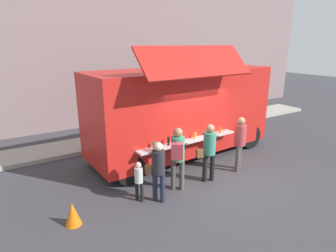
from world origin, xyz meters
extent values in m
plane|color=#38383D|center=(0.00, 0.00, 0.00)|extent=(60.00, 60.00, 0.00)
cube|color=#9E998E|center=(-3.81, 4.79, 0.07)|extent=(28.00, 1.60, 0.15)
cube|color=slate|center=(-2.81, 8.69, 5.35)|extent=(32.00, 2.40, 10.69)
cube|color=red|center=(0.19, 2.19, 1.69)|extent=(6.68, 2.58, 2.79)
cube|color=red|center=(-0.39, 0.63, 3.44)|extent=(3.66, 1.02, 0.85)
cube|color=black|center=(-0.42, 1.09, 2.03)|extent=(3.44, 0.27, 1.25)
cube|color=#B7B7BC|center=(-0.41, 0.88, 1.02)|extent=(3.63, 0.53, 0.05)
cylinder|color=green|center=(-1.68, 0.84, 1.15)|extent=(0.06, 0.06, 0.21)
cylinder|color=black|center=(-1.19, 0.83, 1.17)|extent=(0.07, 0.07, 0.26)
cylinder|color=red|center=(-0.68, 0.82, 1.16)|extent=(0.07, 0.07, 0.23)
cylinder|color=yellow|center=(-0.16, 0.90, 1.14)|extent=(0.06, 0.06, 0.20)
cylinder|color=yellow|center=(0.36, 0.93, 1.14)|extent=(0.07, 0.07, 0.18)
cylinder|color=orange|center=(0.88, 0.90, 1.14)|extent=(0.07, 0.07, 0.19)
cube|color=black|center=(3.42, 2.35, 2.19)|extent=(0.17, 1.93, 1.23)
cylinder|color=black|center=(2.73, 3.30, 0.45)|extent=(0.90, 0.28, 0.90)
cylinder|color=black|center=(2.82, 1.34, 0.45)|extent=(0.90, 0.28, 0.90)
cylinder|color=black|center=(-2.45, 3.05, 0.45)|extent=(0.90, 0.28, 0.90)
cylinder|color=black|center=(-2.35, 1.09, 0.45)|extent=(0.90, 0.28, 0.90)
cone|color=orange|center=(-4.23, 0.00, 0.28)|extent=(0.36, 0.36, 0.55)
cylinder|color=#2C643A|center=(4.08, 4.49, 0.43)|extent=(0.60, 0.60, 0.86)
cylinder|color=black|center=(-0.41, 0.07, 0.43)|extent=(0.14, 0.14, 0.86)
cylinder|color=black|center=(-0.19, 0.00, 0.43)|extent=(0.14, 0.14, 0.86)
cylinder|color=#347F6B|center=(-0.30, 0.04, 1.18)|extent=(0.35, 0.35, 0.65)
sphere|color=#A16C4F|center=(-0.30, 0.04, 1.62)|extent=(0.24, 0.24, 0.24)
cube|color=brown|center=(-0.57, 0.12, 0.91)|extent=(0.24, 0.20, 0.25)
cylinder|color=#494A41|center=(-1.45, 0.17, 0.44)|extent=(0.14, 0.14, 0.88)
cylinder|color=#494A41|center=(-1.26, 0.03, 0.44)|extent=(0.14, 0.14, 0.88)
cylinder|color=#338C68|center=(-1.36, 0.10, 1.21)|extent=(0.36, 0.36, 0.66)
sphere|color=#987150|center=(-1.36, 0.10, 1.67)|extent=(0.25, 0.25, 0.25)
cube|color=#AC3842|center=(-1.52, -0.12, 1.24)|extent=(0.36, 0.33, 0.43)
cylinder|color=#202439|center=(-2.17, -0.08, 0.40)|extent=(0.13, 0.13, 0.79)
cylinder|color=#202439|center=(-2.04, -0.25, 0.40)|extent=(0.13, 0.13, 0.79)
cylinder|color=#232129|center=(-2.11, -0.16, 1.09)|extent=(0.33, 0.33, 0.60)
sphere|color=beige|center=(-2.11, -0.16, 1.50)|extent=(0.22, 0.22, 0.22)
cube|color=brown|center=(-2.26, 0.05, 0.84)|extent=(0.22, 0.24, 0.23)
cylinder|color=#494945|center=(0.88, 0.04, 0.43)|extent=(0.14, 0.14, 0.86)
cylinder|color=#494945|center=(1.08, 0.16, 0.43)|extent=(0.14, 0.14, 0.86)
cylinder|color=#AC3A3F|center=(0.98, 0.10, 1.19)|extent=(0.36, 0.36, 0.65)
sphere|color=#99754D|center=(0.98, 0.10, 1.63)|extent=(0.24, 0.24, 0.24)
cylinder|color=black|center=(-2.57, 0.17, 0.27)|extent=(0.08, 0.08, 0.53)
cylinder|color=black|center=(-2.48, 0.05, 0.27)|extent=(0.08, 0.08, 0.53)
cylinder|color=silver|center=(-2.52, 0.11, 0.73)|extent=(0.22, 0.22, 0.40)
sphere|color=beige|center=(-2.52, 0.11, 1.01)|extent=(0.15, 0.15, 0.15)
camera|label=1|loc=(-5.28, -5.73, 3.92)|focal=29.95mm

